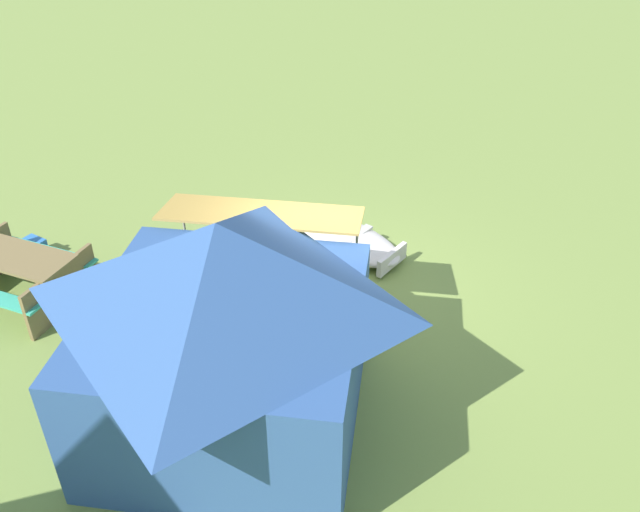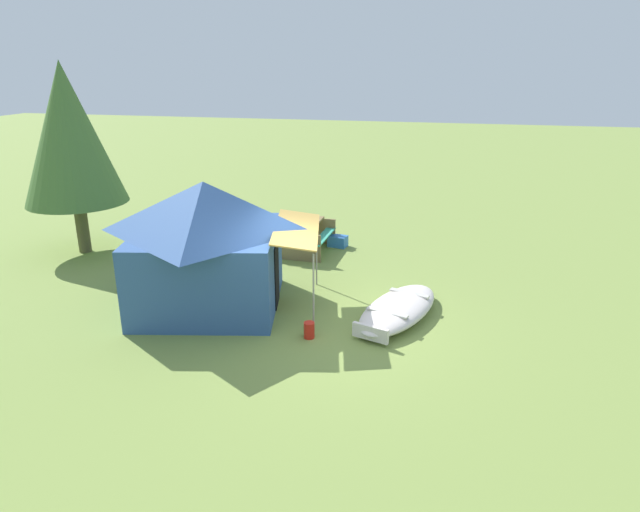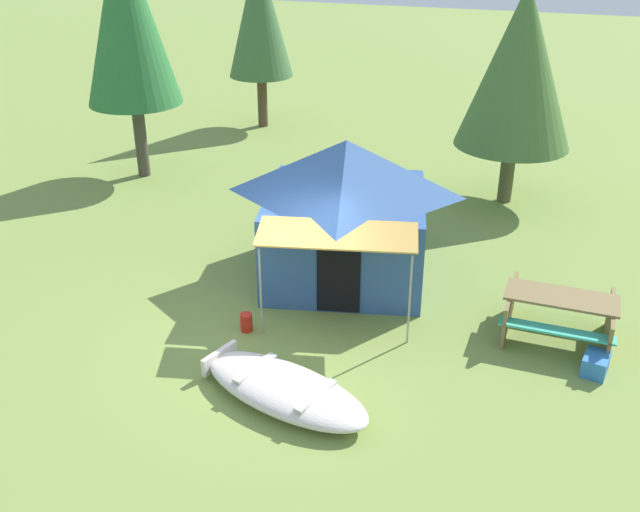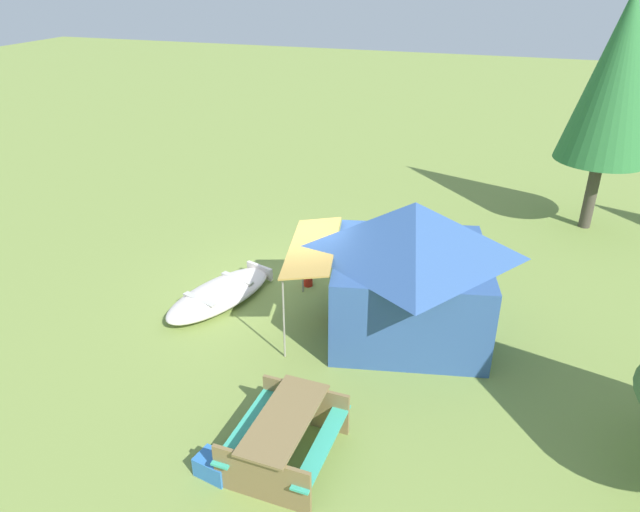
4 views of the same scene
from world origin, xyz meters
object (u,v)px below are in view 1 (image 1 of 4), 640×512
at_px(cooler_box, 28,252).
at_px(fuel_can, 374,306).
at_px(picnic_table, 16,271).
at_px(beached_rowboat, 327,233).
at_px(canvas_cabin_tent, 226,326).

distance_m(cooler_box, fuel_can, 5.67).
bearing_deg(picnic_table, fuel_can, -164.01).
bearing_deg(beached_rowboat, fuel_can, 129.21).
height_order(canvas_cabin_tent, cooler_box, canvas_cabin_tent).
bearing_deg(beached_rowboat, canvas_cabin_tent, 93.88).
bearing_deg(canvas_cabin_tent, picnic_table, -14.33).
relative_size(beached_rowboat, cooler_box, 5.89).
xyz_separation_m(canvas_cabin_tent, fuel_can, (-1.01, -2.47, -1.26)).
xyz_separation_m(canvas_cabin_tent, cooler_box, (4.63, -1.89, -1.26)).
bearing_deg(fuel_can, picnic_table, 15.99).
xyz_separation_m(beached_rowboat, fuel_can, (-1.29, 1.58, -0.04)).
relative_size(canvas_cabin_tent, cooler_box, 8.55).
bearing_deg(beached_rowboat, cooler_box, 26.35).
xyz_separation_m(beached_rowboat, cooler_box, (4.36, 2.16, -0.04)).
bearing_deg(beached_rowboat, picnic_table, 38.90).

